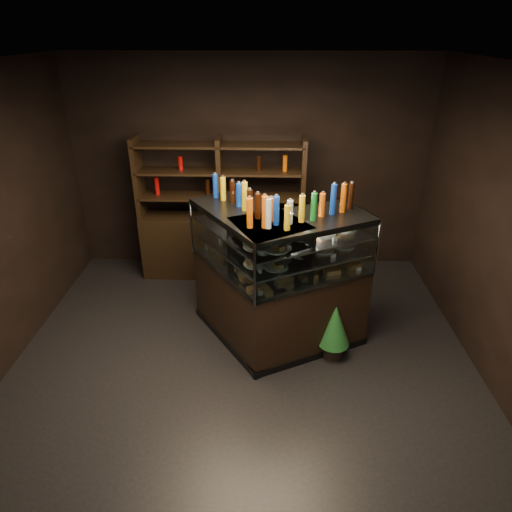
% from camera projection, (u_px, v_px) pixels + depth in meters
% --- Properties ---
extents(ground, '(5.00, 5.00, 0.00)m').
position_uv_depth(ground, '(243.00, 366.00, 4.92)').
color(ground, black).
rests_on(ground, ground).
extents(room_shell, '(5.02, 5.02, 3.01)m').
position_uv_depth(room_shell, '(241.00, 195.00, 4.04)').
color(room_shell, black).
rests_on(room_shell, ground).
extents(display_case, '(2.05, 1.59, 1.56)m').
position_uv_depth(display_case, '(274.00, 301.00, 5.12)').
color(display_case, black).
rests_on(display_case, ground).
extents(food_display, '(1.64, 1.18, 0.48)m').
position_uv_depth(food_display, '(275.00, 247.00, 4.81)').
color(food_display, '#B06B3F').
rests_on(food_display, display_case).
extents(bottles_top, '(1.46, 1.04, 0.30)m').
position_uv_depth(bottles_top, '(276.00, 202.00, 4.59)').
color(bottles_top, silver).
rests_on(bottles_top, display_case).
extents(potted_conifer, '(0.34, 0.34, 0.73)m').
position_uv_depth(potted_conifer, '(335.00, 324.00, 4.89)').
color(potted_conifer, black).
rests_on(potted_conifer, ground).
extents(back_shelving, '(2.28, 0.45, 2.00)m').
position_uv_depth(back_shelving, '(222.00, 236.00, 6.48)').
color(back_shelving, black).
rests_on(back_shelving, ground).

